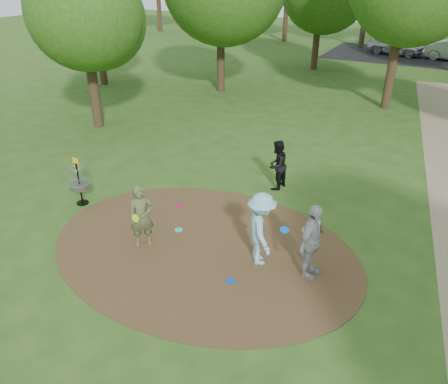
% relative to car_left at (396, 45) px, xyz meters
% --- Properties ---
extents(ground, '(100.00, 100.00, 0.00)m').
position_rel_car_left_xyz_m(ground, '(-0.10, -30.11, -0.73)').
color(ground, '#2D5119').
rests_on(ground, ground).
extents(dirt_clearing, '(8.40, 8.40, 0.02)m').
position_rel_car_left_xyz_m(dirt_clearing, '(-0.10, -30.11, -0.72)').
color(dirt_clearing, '#47301C').
rests_on(dirt_clearing, ground).
extents(parking_lot, '(14.00, 8.00, 0.01)m').
position_rel_car_left_xyz_m(parking_lot, '(1.90, -0.11, -0.72)').
color(parking_lot, black).
rests_on(parking_lot, ground).
extents(player_observer_with_disc, '(0.74, 0.72, 1.71)m').
position_rel_car_left_xyz_m(player_observer_with_disc, '(-1.57, -30.68, 0.13)').
color(player_observer_with_disc, '#566037').
rests_on(player_observer_with_disc, ground).
extents(player_throwing_with_disc, '(1.39, 1.41, 1.91)m').
position_rel_car_left_xyz_m(player_throwing_with_disc, '(1.45, -29.94, 0.23)').
color(player_throwing_with_disc, '#94CCDE').
rests_on(player_throwing_with_disc, ground).
extents(player_walking_with_disc, '(0.74, 0.89, 1.66)m').
position_rel_car_left_xyz_m(player_walking_with_disc, '(0.30, -26.02, 0.10)').
color(player_walking_with_disc, black).
rests_on(player_walking_with_disc, ground).
extents(player_waiting_with_disc, '(0.60, 1.17, 1.91)m').
position_rel_car_left_xyz_m(player_waiting_with_disc, '(2.70, -29.89, 0.23)').
color(player_waiting_with_disc, gray).
rests_on(player_waiting_with_disc, ground).
extents(disc_ground_cyan, '(0.22, 0.22, 0.02)m').
position_rel_car_left_xyz_m(disc_ground_cyan, '(-1.11, -29.71, -0.70)').
color(disc_ground_cyan, '#1BDED9').
rests_on(disc_ground_cyan, dirt_clearing).
extents(disc_ground_blue, '(0.22, 0.22, 0.02)m').
position_rel_car_left_xyz_m(disc_ground_blue, '(1.17, -30.99, -0.70)').
color(disc_ground_blue, '#0B41BF').
rests_on(disc_ground_blue, dirt_clearing).
extents(disc_ground_red, '(0.22, 0.22, 0.02)m').
position_rel_car_left_xyz_m(disc_ground_red, '(-1.79, -28.62, -0.70)').
color(disc_ground_red, '#B71241').
rests_on(disc_ground_red, dirt_clearing).
extents(car_left, '(4.54, 2.58, 1.45)m').
position_rel_car_left_xyz_m(car_left, '(0.00, 0.00, 0.00)').
color(car_left, '#A7AAAE').
rests_on(car_left, ground).
extents(disc_golf_basket, '(0.63, 0.63, 1.54)m').
position_rel_car_left_xyz_m(disc_golf_basket, '(-4.60, -29.81, 0.15)').
color(disc_golf_basket, black).
rests_on(disc_golf_basket, ground).
extents(tree_ring, '(37.27, 45.05, 8.99)m').
position_rel_car_left_xyz_m(tree_ring, '(1.79, -20.60, 4.53)').
color(tree_ring, '#332316').
rests_on(tree_ring, ground).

